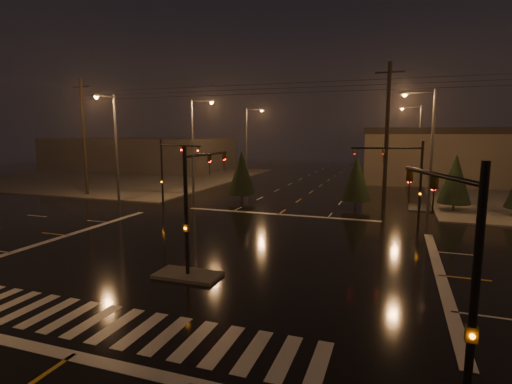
# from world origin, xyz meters

# --- Properties ---
(ground) EXTENTS (140.00, 140.00, 0.00)m
(ground) POSITION_xyz_m (0.00, 0.00, 0.00)
(ground) COLOR black
(ground) RESTS_ON ground
(sidewalk_nw) EXTENTS (36.00, 36.00, 0.12)m
(sidewalk_nw) POSITION_xyz_m (-30.00, 30.00, 0.06)
(sidewalk_nw) COLOR #47443F
(sidewalk_nw) RESTS_ON ground
(median_island) EXTENTS (3.00, 1.60, 0.15)m
(median_island) POSITION_xyz_m (0.00, -4.00, 0.07)
(median_island) COLOR #47443F
(median_island) RESTS_ON ground
(crosswalk) EXTENTS (15.00, 2.60, 0.01)m
(crosswalk) POSITION_xyz_m (0.00, -9.00, 0.01)
(crosswalk) COLOR beige
(crosswalk) RESTS_ON ground
(stop_bar_near) EXTENTS (16.00, 0.50, 0.01)m
(stop_bar_near) POSITION_xyz_m (0.00, -11.00, 0.01)
(stop_bar_near) COLOR beige
(stop_bar_near) RESTS_ON ground
(stop_bar_far) EXTENTS (16.00, 0.50, 0.01)m
(stop_bar_far) POSITION_xyz_m (0.00, 11.00, 0.01)
(stop_bar_far) COLOR beige
(stop_bar_far) RESTS_ON ground
(commercial_block) EXTENTS (30.00, 18.00, 5.60)m
(commercial_block) POSITION_xyz_m (-35.00, 42.00, 2.80)
(commercial_block) COLOR #413C39
(commercial_block) RESTS_ON ground
(signal_mast_median) EXTENTS (0.25, 4.59, 6.00)m
(signal_mast_median) POSITION_xyz_m (0.00, -3.07, 3.75)
(signal_mast_median) COLOR black
(signal_mast_median) RESTS_ON ground
(signal_mast_ne) EXTENTS (4.84, 1.86, 6.00)m
(signal_mast_ne) POSITION_xyz_m (9.50, 10.14, 3.79)
(signal_mast_ne) COLOR black
(signal_mast_ne) RESTS_ON ground
(signal_mast_nw) EXTENTS (4.84, 1.86, 6.00)m
(signal_mast_nw) POSITION_xyz_m (-9.50, 10.14, 3.79)
(signal_mast_nw) COLOR black
(signal_mast_nw) RESTS_ON ground
(signal_mast_se) EXTENTS (1.55, 3.87, 6.00)m
(signal_mast_se) POSITION_xyz_m (10.23, -9.75, 3.71)
(signal_mast_se) COLOR black
(signal_mast_se) RESTS_ON ground
(streetlight_1) EXTENTS (2.77, 0.32, 10.00)m
(streetlight_1) POSITION_xyz_m (-11.18, 18.00, 5.80)
(streetlight_1) COLOR #38383A
(streetlight_1) RESTS_ON ground
(streetlight_2) EXTENTS (2.77, 0.32, 10.00)m
(streetlight_2) POSITION_xyz_m (-11.18, 34.00, 5.80)
(streetlight_2) COLOR #38383A
(streetlight_2) RESTS_ON ground
(streetlight_3) EXTENTS (2.77, 0.32, 10.00)m
(streetlight_3) POSITION_xyz_m (11.18, 16.00, 5.80)
(streetlight_3) COLOR #38383A
(streetlight_3) RESTS_ON ground
(streetlight_4) EXTENTS (2.77, 0.32, 10.00)m
(streetlight_4) POSITION_xyz_m (11.18, 36.00, 5.80)
(streetlight_4) COLOR #38383A
(streetlight_4) RESTS_ON ground
(streetlight_5) EXTENTS (0.32, 2.77, 10.00)m
(streetlight_5) POSITION_xyz_m (-16.00, 11.18, 5.80)
(streetlight_5) COLOR #38383A
(streetlight_5) RESTS_ON ground
(utility_pole_0) EXTENTS (2.20, 0.32, 12.00)m
(utility_pole_0) POSITION_xyz_m (-22.00, 14.00, 6.13)
(utility_pole_0) COLOR black
(utility_pole_0) RESTS_ON ground
(utility_pole_1) EXTENTS (2.20, 0.32, 12.00)m
(utility_pole_1) POSITION_xyz_m (8.00, 14.00, 6.13)
(utility_pole_1) COLOR black
(utility_pole_1) RESTS_ON ground
(conifer_0) EXTENTS (2.63, 2.63, 4.81)m
(conifer_0) POSITION_xyz_m (13.52, 16.99, 2.75)
(conifer_0) COLOR black
(conifer_0) RESTS_ON ground
(conifer_3) EXTENTS (2.67, 2.67, 4.87)m
(conifer_3) POSITION_xyz_m (-5.10, 15.79, 2.79)
(conifer_3) COLOR black
(conifer_3) RESTS_ON ground
(conifer_4) EXTENTS (2.55, 2.55, 4.69)m
(conifer_4) POSITION_xyz_m (5.62, 15.82, 2.69)
(conifer_4) COLOR black
(conifer_4) RESTS_ON ground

